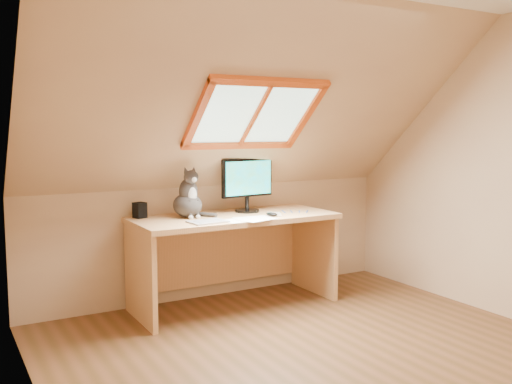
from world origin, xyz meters
TOP-DOWN VIEW (x-y plane):
  - ground at (0.00, 0.00)m, footprint 3.50×3.50m
  - room_shell at (0.00, -0.09)m, footprint 3.52×3.52m
  - desk at (-0.01, 1.45)m, footprint 1.72×0.75m
  - monitor at (0.18, 1.49)m, footprint 0.51×0.21m
  - cat at (-0.39, 1.46)m, footprint 0.26×0.30m
  - desk_speaker at (-0.75, 1.63)m, footprint 0.11×0.11m
  - graphics_tablet at (-0.36, 1.16)m, footprint 0.30×0.23m
  - mouse at (0.24, 1.17)m, footprint 0.10×0.12m
  - papers at (-0.02, 1.12)m, footprint 0.35×0.30m
  - cables at (0.45, 1.26)m, footprint 0.51×0.26m

SIDE VIEW (x-z plane):
  - ground at x=0.00m, z-range 0.00..0.00m
  - desk at x=-0.01m, z-range 0.16..0.94m
  - papers at x=-0.02m, z-range 0.78..0.79m
  - cables at x=0.45m, z-range 0.78..0.79m
  - graphics_tablet at x=-0.36m, z-range 0.78..0.79m
  - mouse at x=0.24m, z-range 0.78..0.82m
  - desk_speaker at x=-0.75m, z-range 0.78..0.91m
  - cat at x=-0.39m, z-range 0.72..1.15m
  - monitor at x=0.18m, z-range 0.82..1.28m
  - room_shell at x=0.00m, z-range 0.23..2.64m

